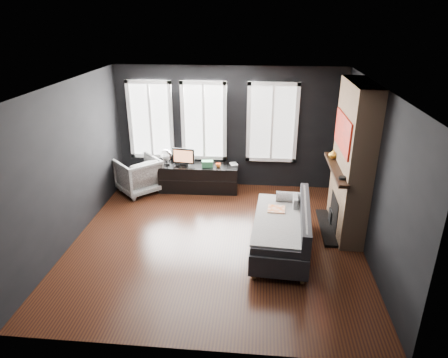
# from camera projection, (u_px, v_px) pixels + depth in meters

# --- Properties ---
(floor) EXTENTS (5.00, 5.00, 0.00)m
(floor) POSITION_uv_depth(u_px,v_px,m) (217.00, 240.00, 7.06)
(floor) COLOR black
(floor) RESTS_ON ground
(ceiling) EXTENTS (5.00, 5.00, 0.00)m
(ceiling) POSITION_uv_depth(u_px,v_px,m) (216.00, 86.00, 6.02)
(ceiling) COLOR white
(ceiling) RESTS_ON ground
(wall_back) EXTENTS (5.00, 0.02, 2.70)m
(wall_back) POSITION_uv_depth(u_px,v_px,m) (229.00, 128.00, 8.83)
(wall_back) COLOR black
(wall_back) RESTS_ON ground
(wall_left) EXTENTS (0.02, 5.00, 2.70)m
(wall_left) POSITION_uv_depth(u_px,v_px,m) (70.00, 164.00, 6.76)
(wall_left) COLOR black
(wall_left) RESTS_ON ground
(wall_right) EXTENTS (0.02, 5.00, 2.70)m
(wall_right) POSITION_uv_depth(u_px,v_px,m) (373.00, 174.00, 6.32)
(wall_right) COLOR black
(wall_right) RESTS_ON ground
(windows) EXTENTS (4.00, 0.16, 1.76)m
(windows) POSITION_uv_depth(u_px,v_px,m) (208.00, 81.00, 8.44)
(windows) COLOR white
(windows) RESTS_ON wall_back
(fireplace) EXTENTS (0.70, 1.62, 2.70)m
(fireplace) POSITION_uv_depth(u_px,v_px,m) (352.00, 161.00, 6.89)
(fireplace) COLOR #93724C
(fireplace) RESTS_ON floor
(sofa) EXTENTS (1.11, 2.03, 0.85)m
(sofa) POSITION_uv_depth(u_px,v_px,m) (281.00, 227.00, 6.64)
(sofa) COLOR black
(sofa) RESTS_ON floor
(stripe_pillow) EXTENTS (0.08, 0.32, 0.32)m
(stripe_pillow) POSITION_uv_depth(u_px,v_px,m) (295.00, 205.00, 6.99)
(stripe_pillow) COLOR gray
(stripe_pillow) RESTS_ON sofa
(armchair) EXTENTS (1.15, 1.15, 0.86)m
(armchair) POSITION_uv_depth(u_px,v_px,m) (138.00, 174.00, 8.80)
(armchair) COLOR silver
(armchair) RESTS_ON floor
(media_console) EXTENTS (1.75, 0.60, 0.60)m
(media_console) POSITION_uv_depth(u_px,v_px,m) (199.00, 178.00, 8.93)
(media_console) COLOR black
(media_console) RESTS_ON floor
(monitor) EXTENTS (0.51, 0.17, 0.45)m
(monitor) POSITION_uv_depth(u_px,v_px,m) (183.00, 156.00, 8.71)
(monitor) COLOR black
(monitor) RESTS_ON media_console
(desk_fan) EXTENTS (0.29, 0.29, 0.36)m
(desk_fan) POSITION_uv_depth(u_px,v_px,m) (166.00, 157.00, 8.78)
(desk_fan) COLOR gray
(desk_fan) RESTS_ON media_console
(mug) EXTENTS (0.13, 0.11, 0.11)m
(mug) POSITION_uv_depth(u_px,v_px,m) (218.00, 165.00, 8.68)
(mug) COLOR orange
(mug) RESTS_ON media_console
(book) EXTENTS (0.15, 0.07, 0.21)m
(book) POSITION_uv_depth(u_px,v_px,m) (230.00, 160.00, 8.81)
(book) COLOR tan
(book) RESTS_ON media_console
(storage_box) EXTENTS (0.26, 0.18, 0.13)m
(storage_box) POSITION_uv_depth(u_px,v_px,m) (207.00, 164.00, 8.71)
(storage_box) COLOR #307345
(storage_box) RESTS_ON media_console
(mantel_vase) EXTENTS (0.18, 0.18, 0.16)m
(mantel_vase) POSITION_uv_depth(u_px,v_px,m) (333.00, 154.00, 7.34)
(mantel_vase) COLOR gold
(mantel_vase) RESTS_ON fireplace
(mantel_clock) EXTENTS (0.17, 0.17, 0.04)m
(mantel_clock) POSITION_uv_depth(u_px,v_px,m) (342.00, 178.00, 6.45)
(mantel_clock) COLOR black
(mantel_clock) RESTS_ON fireplace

